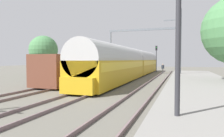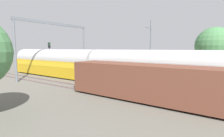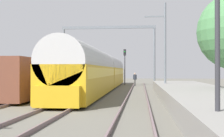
% 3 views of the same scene
% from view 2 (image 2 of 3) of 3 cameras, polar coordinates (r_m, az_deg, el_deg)
% --- Properties ---
extents(platform, '(4.40, 28.00, 0.90)m').
position_cam_2_polar(platform, '(24.99, 29.31, -2.81)').
color(platform, gray).
rests_on(platform, ground).
extents(passenger_train, '(2.93, 32.85, 3.82)m').
position_cam_2_polar(passenger_train, '(22.22, -5.33, 0.90)').
color(passenger_train, gold).
rests_on(passenger_train, ground).
extents(freight_car, '(2.80, 13.00, 2.70)m').
position_cam_2_polar(freight_car, '(14.43, 10.37, -4.23)').
color(freight_car, brown).
rests_on(freight_car, ground).
extents(person_crossing, '(0.47, 0.40, 1.73)m').
position_cam_2_polar(person_crossing, '(30.52, -13.01, 0.51)').
color(person_crossing, '#3C3C3C').
rests_on(person_crossing, ground).
extents(railway_signal_far, '(0.36, 0.30, 5.10)m').
position_cam_2_polar(railway_signal_far, '(32.20, -19.38, 4.60)').
color(railway_signal_far, '#2D2D33').
rests_on(railway_signal_far, ground).
extents(catenary_gantry, '(12.28, 0.28, 7.86)m').
position_cam_2_polar(catenary_gantry, '(27.70, -17.66, 9.27)').
color(catenary_gantry, slate).
rests_on(catenary_gantry, ground).
extents(catenary_pole_east_mid, '(1.90, 0.20, 8.00)m').
position_cam_2_polar(catenary_pole_east_mid, '(25.11, 12.23, 6.40)').
color(catenary_pole_east_mid, slate).
rests_on(catenary_pole_east_mid, ground).
extents(tree_east_background, '(4.86, 4.86, 6.91)m').
position_cam_2_polar(tree_east_background, '(27.13, 29.99, 6.35)').
color(tree_east_background, '#4C3826').
rests_on(tree_east_background, ground).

